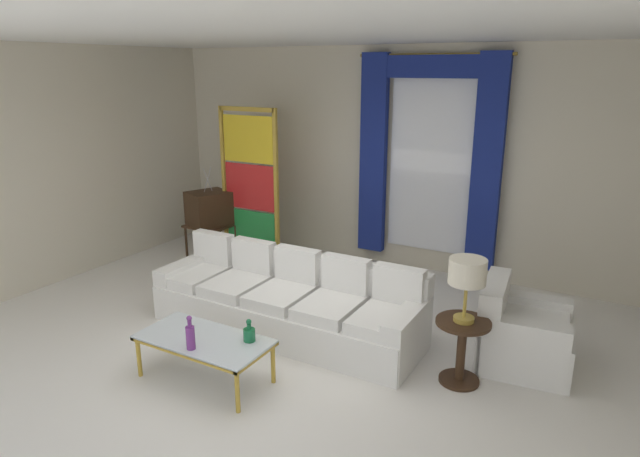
{
  "coord_description": "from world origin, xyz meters",
  "views": [
    {
      "loc": [
        2.73,
        -4.02,
        2.71
      ],
      "look_at": [
        -0.07,
        0.9,
        1.05
      ],
      "focal_mm": 30.94,
      "sensor_mm": 36.0,
      "label": 1
    }
  ],
  "objects_px": {
    "bottle_blue_decanter": "(249,334)",
    "couch_white_long": "(290,302)",
    "coffee_table": "(204,342)",
    "bottle_crystal_tall": "(190,336)",
    "armchair_white": "(519,336)",
    "table_lamp_brass": "(467,274)",
    "peacock_figurine": "(256,261)",
    "round_side_table": "(462,346)",
    "stained_glass_divider": "(250,190)",
    "vintage_tv": "(209,210)"
  },
  "relations": [
    {
      "from": "bottle_blue_decanter",
      "to": "couch_white_long",
      "type": "bearing_deg",
      "value": 104.05
    },
    {
      "from": "coffee_table",
      "to": "bottle_crystal_tall",
      "type": "bearing_deg",
      "value": -79.55
    },
    {
      "from": "coffee_table",
      "to": "bottle_blue_decanter",
      "type": "height_order",
      "value": "bottle_blue_decanter"
    },
    {
      "from": "armchair_white",
      "to": "table_lamp_brass",
      "type": "bearing_deg",
      "value": -123.2
    },
    {
      "from": "coffee_table",
      "to": "armchair_white",
      "type": "distance_m",
      "value": 2.92
    },
    {
      "from": "peacock_figurine",
      "to": "coffee_table",
      "type": "bearing_deg",
      "value": -64.22
    },
    {
      "from": "bottle_crystal_tall",
      "to": "table_lamp_brass",
      "type": "bearing_deg",
      "value": 33.29
    },
    {
      "from": "bottle_blue_decanter",
      "to": "round_side_table",
      "type": "xyz_separation_m",
      "value": [
        1.62,
        0.93,
        -0.12
      ]
    },
    {
      "from": "table_lamp_brass",
      "to": "round_side_table",
      "type": "bearing_deg",
      "value": 90.0
    },
    {
      "from": "couch_white_long",
      "to": "round_side_table",
      "type": "relative_size",
      "value": 4.91
    },
    {
      "from": "coffee_table",
      "to": "bottle_blue_decanter",
      "type": "distance_m",
      "value": 0.43
    },
    {
      "from": "stained_glass_divider",
      "to": "round_side_table",
      "type": "distance_m",
      "value": 3.97
    },
    {
      "from": "peacock_figurine",
      "to": "table_lamp_brass",
      "type": "distance_m",
      "value": 3.43
    },
    {
      "from": "bottle_blue_decanter",
      "to": "peacock_figurine",
      "type": "bearing_deg",
      "value": 124.91
    },
    {
      "from": "bottle_crystal_tall",
      "to": "peacock_figurine",
      "type": "bearing_deg",
      "value": 114.65
    },
    {
      "from": "couch_white_long",
      "to": "round_side_table",
      "type": "height_order",
      "value": "couch_white_long"
    },
    {
      "from": "bottle_blue_decanter",
      "to": "round_side_table",
      "type": "relative_size",
      "value": 0.35
    },
    {
      "from": "round_side_table",
      "to": "table_lamp_brass",
      "type": "xyz_separation_m",
      "value": [
        0.0,
        -0.0,
        0.67
      ]
    },
    {
      "from": "bottle_blue_decanter",
      "to": "stained_glass_divider",
      "type": "distance_m",
      "value": 3.29
    },
    {
      "from": "peacock_figurine",
      "to": "bottle_blue_decanter",
      "type": "bearing_deg",
      "value": -55.09
    },
    {
      "from": "armchair_white",
      "to": "round_side_table",
      "type": "distance_m",
      "value": 0.71
    },
    {
      "from": "coffee_table",
      "to": "vintage_tv",
      "type": "distance_m",
      "value": 3.39
    },
    {
      "from": "couch_white_long",
      "to": "armchair_white",
      "type": "distance_m",
      "value": 2.31
    },
    {
      "from": "vintage_tv",
      "to": "armchair_white",
      "type": "distance_m",
      "value": 4.64
    },
    {
      "from": "coffee_table",
      "to": "bottle_crystal_tall",
      "type": "relative_size",
      "value": 3.92
    },
    {
      "from": "bottle_crystal_tall",
      "to": "stained_glass_divider",
      "type": "distance_m",
      "value": 3.4
    },
    {
      "from": "couch_white_long",
      "to": "round_side_table",
      "type": "distance_m",
      "value": 1.89
    },
    {
      "from": "couch_white_long",
      "to": "stained_glass_divider",
      "type": "distance_m",
      "value": 2.38
    },
    {
      "from": "couch_white_long",
      "to": "peacock_figurine",
      "type": "distance_m",
      "value": 1.63
    },
    {
      "from": "vintage_tv",
      "to": "peacock_figurine",
      "type": "distance_m",
      "value": 1.19
    },
    {
      "from": "stained_glass_divider",
      "to": "table_lamp_brass",
      "type": "distance_m",
      "value": 3.91
    },
    {
      "from": "couch_white_long",
      "to": "table_lamp_brass",
      "type": "distance_m",
      "value": 2.02
    },
    {
      "from": "coffee_table",
      "to": "stained_glass_divider",
      "type": "distance_m",
      "value": 3.24
    },
    {
      "from": "armchair_white",
      "to": "table_lamp_brass",
      "type": "xyz_separation_m",
      "value": [
        -0.39,
        -0.59,
        0.74
      ]
    },
    {
      "from": "peacock_figurine",
      "to": "round_side_table",
      "type": "relative_size",
      "value": 1.01
    },
    {
      "from": "bottle_crystal_tall",
      "to": "table_lamp_brass",
      "type": "distance_m",
      "value": 2.4
    },
    {
      "from": "couch_white_long",
      "to": "bottle_blue_decanter",
      "type": "relative_size",
      "value": 14.14
    },
    {
      "from": "couch_white_long",
      "to": "armchair_white",
      "type": "height_order",
      "value": "couch_white_long"
    },
    {
      "from": "round_side_table",
      "to": "bottle_blue_decanter",
      "type": "bearing_deg",
      "value": -150.09
    },
    {
      "from": "coffee_table",
      "to": "bottle_blue_decanter",
      "type": "xyz_separation_m",
      "value": [
        0.38,
        0.16,
        0.11
      ]
    },
    {
      "from": "armchair_white",
      "to": "peacock_figurine",
      "type": "bearing_deg",
      "value": 169.92
    },
    {
      "from": "vintage_tv",
      "to": "peacock_figurine",
      "type": "height_order",
      "value": "vintage_tv"
    },
    {
      "from": "bottle_blue_decanter",
      "to": "peacock_figurine",
      "type": "xyz_separation_m",
      "value": [
        -1.49,
        2.14,
        -0.26
      ]
    },
    {
      "from": "couch_white_long",
      "to": "vintage_tv",
      "type": "distance_m",
      "value": 2.67
    },
    {
      "from": "couch_white_long",
      "to": "bottle_blue_decanter",
      "type": "xyz_separation_m",
      "value": [
        0.27,
        -1.07,
        0.17
      ]
    },
    {
      "from": "bottle_crystal_tall",
      "to": "table_lamp_brass",
      "type": "xyz_separation_m",
      "value": [
        1.96,
        1.29,
        0.5
      ]
    },
    {
      "from": "vintage_tv",
      "to": "table_lamp_brass",
      "type": "height_order",
      "value": "vintage_tv"
    },
    {
      "from": "bottle_blue_decanter",
      "to": "vintage_tv",
      "type": "bearing_deg",
      "value": 135.91
    },
    {
      "from": "couch_white_long",
      "to": "bottle_crystal_tall",
      "type": "relative_size",
      "value": 9.55
    },
    {
      "from": "bottle_crystal_tall",
      "to": "stained_glass_divider",
      "type": "height_order",
      "value": "stained_glass_divider"
    }
  ]
}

